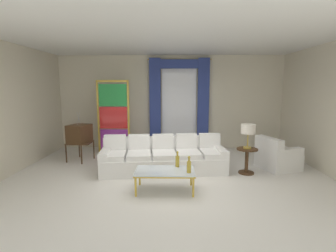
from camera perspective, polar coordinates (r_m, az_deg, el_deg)
The scene contains 16 objects.
ground_plane at distance 5.63m, azimuth 0.25°, elevation -12.04°, with size 16.00×16.00×0.00m, color white.
wall_rear at distance 8.34m, azimuth 0.56°, elevation 5.31°, with size 8.00×0.12×3.00m, color beige.
wall_left at distance 6.97m, azimuth -31.39°, elevation 3.37°, with size 0.12×7.00×3.00m, color beige.
wall_right at distance 6.89m, azimuth 32.47°, elevation 3.23°, with size 0.12×7.00×3.00m, color beige.
ceiling_slab at distance 6.15m, azimuth 0.38°, elevation 18.30°, with size 8.00×7.60×0.04m, color white.
curtained_window at distance 8.17m, azimuth 2.53°, elevation 6.92°, with size 2.00×0.17×2.70m.
couch_white_long at distance 6.16m, azimuth -1.03°, elevation -7.20°, with size 2.99×1.22×0.86m.
coffee_table at distance 4.97m, azimuth -0.71°, elevation -10.35°, with size 1.14×0.64×0.41m.
bottle_blue_decanter at distance 5.14m, azimuth 2.13°, elevation -7.76°, with size 0.08×0.08×0.32m.
bottle_crystal_tall at distance 4.81m, azimuth 4.73°, elevation -8.96°, with size 0.08×0.08×0.32m.
vintage_tv at distance 7.29m, azimuth -19.30°, elevation -1.79°, with size 0.65×0.71×1.35m.
armchair_white at distance 6.82m, azimuth 23.17°, elevation -6.50°, with size 1.04×1.03×0.80m.
stained_glass_divider at distance 7.67m, azimuth -12.14°, elevation 1.50°, with size 0.95×0.05×2.20m.
peacock_figurine at distance 7.46m, azimuth -9.46°, elevation -5.18°, with size 0.44×0.60×0.50m.
round_side_table at distance 6.21m, azimuth 17.29°, elevation -7.00°, with size 0.48×0.48×0.59m.
table_lamp_brass at distance 6.07m, azimuth 17.57°, elevation -0.87°, with size 0.32×0.32×0.57m.
Camera 1 is at (0.07, -5.27, 2.00)m, focal length 27.11 mm.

